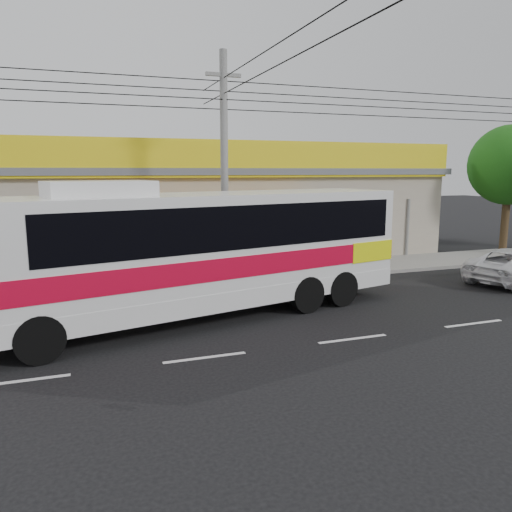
{
  "coord_description": "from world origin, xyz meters",
  "views": [
    {
      "loc": [
        -6.63,
        -13.51,
        4.38
      ],
      "look_at": [
        -1.11,
        2.0,
        1.57
      ],
      "focal_mm": 35.0,
      "sensor_mm": 36.0,
      "label": 1
    }
  ],
  "objects_px": {
    "motorbike_red": "(8,274)",
    "tree_near": "(512,168)",
    "utility_pole": "(224,94)",
    "coach_bus": "(204,245)"
  },
  "relations": [
    {
      "from": "motorbike_red",
      "to": "tree_near",
      "type": "xyz_separation_m",
      "value": [
        23.47,
        -0.08,
        3.88
      ]
    },
    {
      "from": "coach_bus",
      "to": "motorbike_red",
      "type": "xyz_separation_m",
      "value": [
        -6.03,
        5.63,
        -1.55
      ]
    },
    {
      "from": "coach_bus",
      "to": "tree_near",
      "type": "xyz_separation_m",
      "value": [
        17.44,
        5.55,
        2.32
      ]
    },
    {
      "from": "coach_bus",
      "to": "utility_pole",
      "type": "xyz_separation_m",
      "value": [
        1.68,
        3.58,
        4.9
      ]
    },
    {
      "from": "utility_pole",
      "to": "tree_near",
      "type": "distance_m",
      "value": 16.09
    },
    {
      "from": "coach_bus",
      "to": "motorbike_red",
      "type": "bearing_deg",
      "value": 123.83
    },
    {
      "from": "coach_bus",
      "to": "motorbike_red",
      "type": "height_order",
      "value": "coach_bus"
    },
    {
      "from": "coach_bus",
      "to": "tree_near",
      "type": "relative_size",
      "value": 2.04
    },
    {
      "from": "coach_bus",
      "to": "utility_pole",
      "type": "height_order",
      "value": "utility_pole"
    },
    {
      "from": "motorbike_red",
      "to": "coach_bus",
      "type": "bearing_deg",
      "value": -160.82
    }
  ]
}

